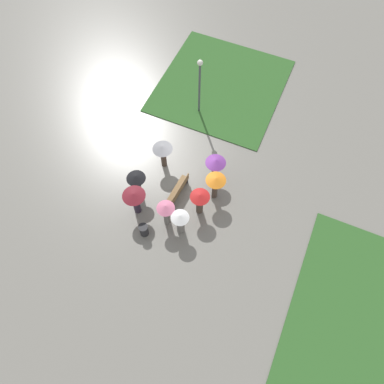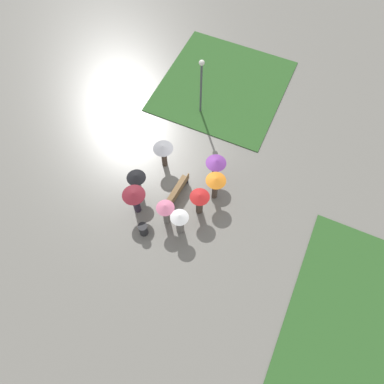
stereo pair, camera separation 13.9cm
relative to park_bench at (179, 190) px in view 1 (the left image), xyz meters
name	(u,v)px [view 1 (the left image)]	position (x,y,z in m)	size (l,w,h in m)	color
ground_plane	(189,173)	(-1.41, -0.01, -0.47)	(90.00, 90.00, 0.00)	slate
lawn_patch_near	(221,85)	(-8.31, -0.80, -0.44)	(7.97, 7.60, 0.06)	#2D5B26
lawn_patch_far	(373,342)	(3.40, 11.11, -0.44)	(10.54, 7.75, 0.06)	#2D5B26
park_bench	(179,190)	(0.00, 0.00, 0.00)	(1.89, 0.54, 0.90)	brown
lamp_post	(200,80)	(-5.78, -1.28, 2.13)	(0.32, 0.32, 4.00)	#474C51
trash_bin	(144,230)	(2.80, -0.66, -0.06)	(0.48, 0.48, 0.82)	#232326
crowd_person_purple	(215,165)	(-1.71, 1.38, 0.86)	(1.09, 1.09, 1.79)	#47382D
crowd_person_orange	(216,183)	(-0.65, 1.81, 0.93)	(1.05, 1.05, 1.89)	#47382D
crowd_person_maroon	(135,199)	(1.78, -1.57, 0.87)	(1.17, 1.17, 1.87)	#2D2333
crowd_person_pink	(166,211)	(1.73, 0.13, 0.82)	(0.91, 0.91, 1.83)	slate
crowd_person_black	(137,181)	(0.82, -1.97, 0.81)	(0.99, 0.99, 1.80)	slate
crowd_person_white	(180,221)	(1.90, 0.98, 0.70)	(0.91, 0.91, 1.81)	slate
crowd_person_red	(200,200)	(0.50, 1.43, 0.75)	(1.00, 1.00, 1.80)	#47382D
crowd_person_grey	(163,151)	(-1.38, -1.54, 0.89)	(1.09, 1.09, 1.79)	#47382D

